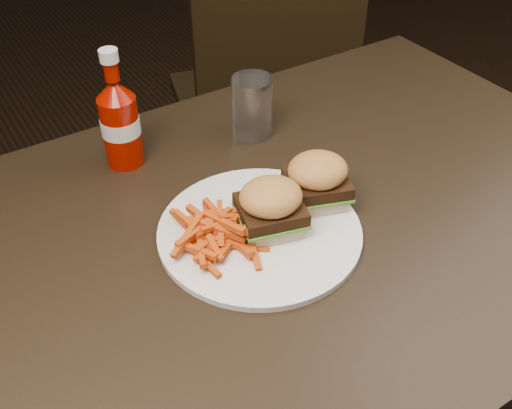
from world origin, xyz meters
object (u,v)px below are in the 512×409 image
chair_far (257,104)px  ketchup_bottle (122,132)px  plate (260,232)px  dining_table (289,224)px  tumbler (252,107)px

chair_far → ketchup_bottle: 0.87m
chair_far → plate: 0.99m
chair_far → ketchup_bottle: bearing=57.2°
plate → ketchup_bottle: (-0.09, 0.28, 0.06)m
dining_table → tumbler: 0.25m
chair_far → dining_table: bearing=77.2°
plate → dining_table: bearing=12.8°
dining_table → tumbler: (0.07, 0.22, 0.08)m
chair_far → ketchup_bottle: size_ratio=3.60×
ketchup_bottle → chair_far: bearing=40.8°
dining_table → plate: size_ratio=3.97×
ketchup_bottle → tumbler: ketchup_bottle is taller
ketchup_bottle → tumbler: 0.23m
tumbler → dining_table: bearing=-108.2°
tumbler → ketchup_bottle: bearing=169.8°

